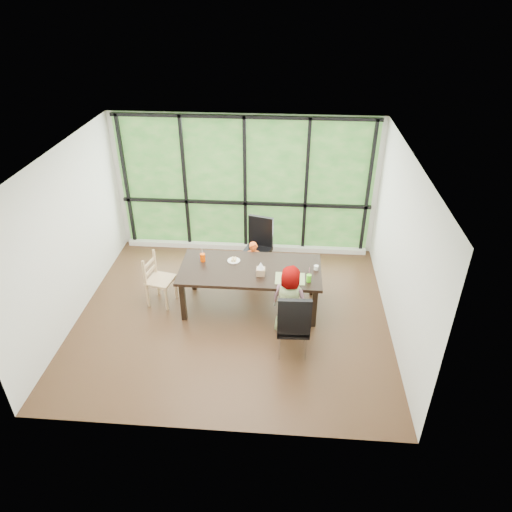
# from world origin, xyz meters

# --- Properties ---
(ground) EXTENTS (5.00, 5.00, 0.00)m
(ground) POSITION_xyz_m (0.00, 0.00, 0.00)
(ground) COLOR black
(ground) RESTS_ON ground
(back_wall) EXTENTS (5.00, 0.00, 5.00)m
(back_wall) POSITION_xyz_m (0.00, 2.25, 1.35)
(back_wall) COLOR silver
(back_wall) RESTS_ON ground
(foliage_backdrop) EXTENTS (4.80, 0.02, 2.65)m
(foliage_backdrop) POSITION_xyz_m (0.00, 2.23, 1.35)
(foliage_backdrop) COLOR #1E4C1A
(foliage_backdrop) RESTS_ON back_wall
(window_mullions) EXTENTS (4.80, 0.06, 2.65)m
(window_mullions) POSITION_xyz_m (0.00, 2.19, 1.35)
(window_mullions) COLOR black
(window_mullions) RESTS_ON back_wall
(window_sill) EXTENTS (4.80, 0.12, 0.10)m
(window_sill) POSITION_xyz_m (0.00, 2.15, 0.05)
(window_sill) COLOR silver
(window_sill) RESTS_ON ground
(dining_table) EXTENTS (2.35, 1.25, 0.75)m
(dining_table) POSITION_xyz_m (0.27, 0.27, 0.38)
(dining_table) COLOR black
(dining_table) RESTS_ON ground
(chair_window_leather) EXTENTS (0.57, 0.57, 1.08)m
(chair_window_leather) POSITION_xyz_m (0.30, 1.29, 0.54)
(chair_window_leather) COLOR black
(chair_window_leather) RESTS_ON ground
(chair_interior_leather) EXTENTS (0.48, 0.48, 1.08)m
(chair_interior_leather) POSITION_xyz_m (0.97, -0.76, 0.54)
(chair_interior_leather) COLOR black
(chair_interior_leather) RESTS_ON ground
(chair_end_beech) EXTENTS (0.48, 0.50, 0.90)m
(chair_end_beech) POSITION_xyz_m (-1.23, 0.27, 0.45)
(chair_end_beech) COLOR tan
(chair_end_beech) RESTS_ON ground
(child_toddler) EXTENTS (0.32, 0.21, 0.86)m
(child_toddler) POSITION_xyz_m (0.27, 0.90, 0.43)
(child_toddler) COLOR #F65B1A
(child_toddler) RESTS_ON ground
(child_older) EXTENTS (0.67, 0.55, 1.17)m
(child_older) POSITION_xyz_m (0.94, -0.32, 0.59)
(child_older) COLOR slate
(child_older) RESTS_ON ground
(placemat) EXTENTS (0.46, 0.34, 0.01)m
(placemat) POSITION_xyz_m (0.91, 0.03, 0.75)
(placemat) COLOR tan
(placemat) RESTS_ON dining_table
(plate_far) EXTENTS (0.21, 0.21, 0.01)m
(plate_far) POSITION_xyz_m (-0.02, 0.48, 0.76)
(plate_far) COLOR white
(plate_far) RESTS_ON dining_table
(plate_near) EXTENTS (0.27, 0.27, 0.02)m
(plate_near) POSITION_xyz_m (0.92, 0.03, 0.76)
(plate_near) COLOR white
(plate_near) RESTS_ON dining_table
(orange_cup) EXTENTS (0.08, 0.08, 0.13)m
(orange_cup) POSITION_xyz_m (-0.53, 0.44, 0.82)
(orange_cup) COLOR #F84800
(orange_cup) RESTS_ON dining_table
(green_cup) EXTENTS (0.08, 0.08, 0.12)m
(green_cup) POSITION_xyz_m (1.19, -0.02, 0.81)
(green_cup) COLOR #5BD723
(green_cup) RESTS_ON dining_table
(white_mug) EXTENTS (0.07, 0.07, 0.07)m
(white_mug) POSITION_xyz_m (1.32, 0.32, 0.79)
(white_mug) COLOR white
(white_mug) RESTS_ON dining_table
(tissue_box) EXTENTS (0.13, 0.13, 0.12)m
(tissue_box) POSITION_xyz_m (0.45, 0.11, 0.81)
(tissue_box) COLOR tan
(tissue_box) RESTS_ON dining_table
(crepe_rolls_far) EXTENTS (0.10, 0.12, 0.04)m
(crepe_rolls_far) POSITION_xyz_m (-0.02, 0.48, 0.78)
(crepe_rolls_far) COLOR tan
(crepe_rolls_far) RESTS_ON plate_far
(crepe_rolls_near) EXTENTS (0.15, 0.12, 0.04)m
(crepe_rolls_near) POSITION_xyz_m (0.92, 0.03, 0.78)
(crepe_rolls_near) COLOR tan
(crepe_rolls_near) RESTS_ON plate_near
(straw_white) EXTENTS (0.01, 0.04, 0.20)m
(straw_white) POSITION_xyz_m (-0.53, 0.44, 0.92)
(straw_white) COLOR white
(straw_white) RESTS_ON orange_cup
(straw_pink) EXTENTS (0.01, 0.04, 0.20)m
(straw_pink) POSITION_xyz_m (1.19, -0.02, 0.91)
(straw_pink) COLOR pink
(straw_pink) RESTS_ON green_cup
(tissue) EXTENTS (0.12, 0.12, 0.11)m
(tissue) POSITION_xyz_m (0.45, 0.11, 0.92)
(tissue) COLOR white
(tissue) RESTS_ON tissue_box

